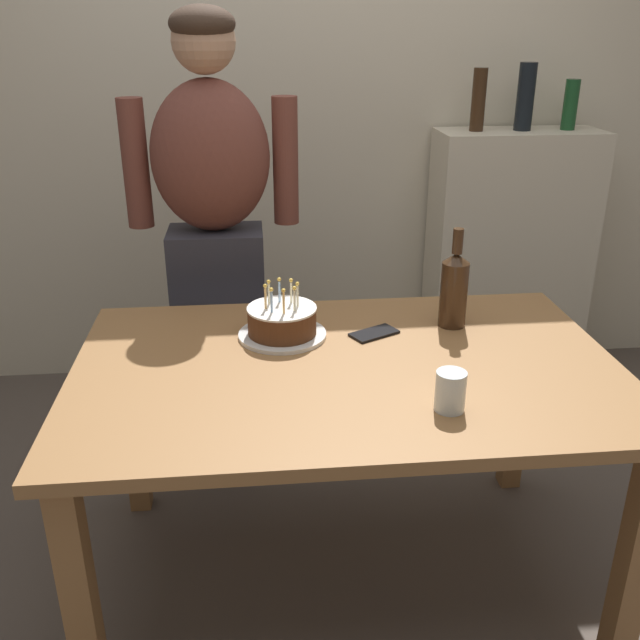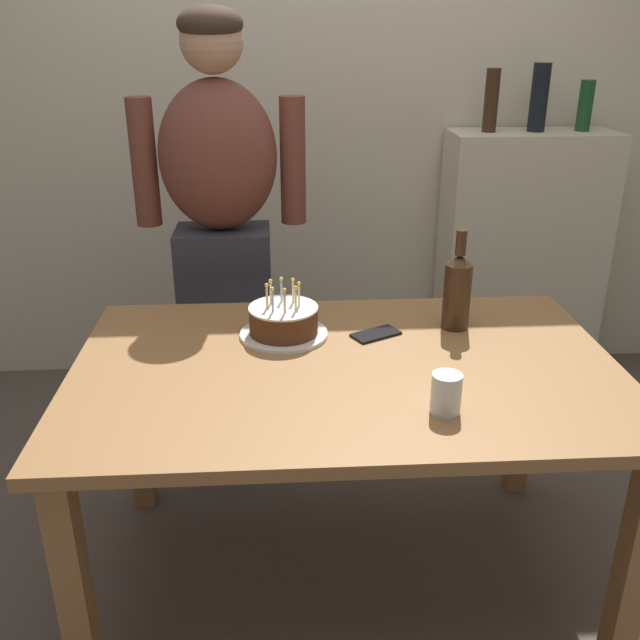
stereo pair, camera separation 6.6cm
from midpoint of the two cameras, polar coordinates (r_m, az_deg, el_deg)
name	(u,v)px [view 2 (the right image)]	position (r m, az deg, el deg)	size (l,w,h in m)	color
ground_plane	(343,574)	(2.35, 2.74, -20.00)	(10.00, 10.00, 0.00)	#564C44
back_wall	(315,97)	(3.27, 0.16, 17.76)	(5.20, 0.10, 2.60)	beige
dining_table	(346,395)	(1.97, 3.09, -6.17)	(1.50, 0.96, 0.74)	olive
birthday_cake	(284,322)	(2.07, -2.08, -0.19)	(0.26, 0.26, 0.17)	white
water_glass_near	(446,393)	(1.70, 11.37, -5.90)	(0.07, 0.07, 0.10)	silver
wine_bottle	(457,290)	(2.15, 12.02, 2.44)	(0.08, 0.08, 0.31)	#382314
cell_phone	(376,334)	(2.10, 5.48, -1.16)	(0.14, 0.07, 0.01)	black
person_man_bearded	(223,241)	(2.57, -7.22, 6.40)	(0.61, 0.27, 1.66)	#33333D
shelf_cabinet	(520,258)	(3.40, 16.58, 4.85)	(0.73, 0.30, 1.45)	beige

